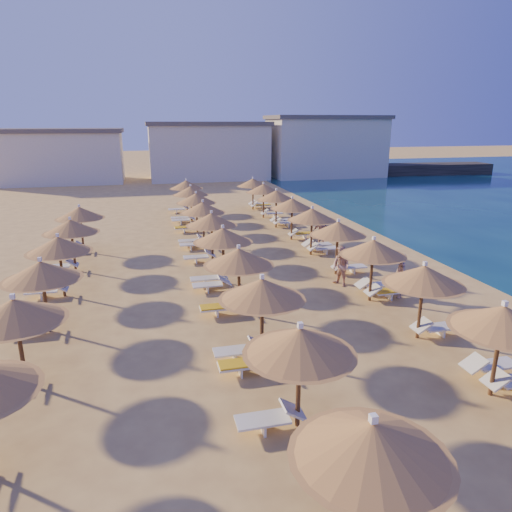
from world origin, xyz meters
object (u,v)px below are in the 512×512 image
object	(u,v)px
beachgoer_c	(321,232)
beachgoer_a	(400,276)
parasol_row_west	(223,236)
beachgoer_b	(341,266)
parasol_row_east	(338,230)
jetty	(388,170)

from	to	relation	value
beachgoer_c	beachgoer_a	distance (m)	8.84
parasol_row_west	beachgoer_b	size ratio (longest dim) A/B	20.83
parasol_row_east	beachgoer_c	distance (m)	5.68
parasol_row_east	beachgoer_b	world-z (taller)	parasol_row_east
parasol_row_west	beachgoer_a	world-z (taller)	parasol_row_west
parasol_row_east	parasol_row_west	world-z (taller)	same
parasol_row_east	beachgoer_b	size ratio (longest dim) A/B	20.83
beachgoer_c	beachgoer_a	bearing A→B (deg)	-73.48
beachgoer_a	beachgoer_b	distance (m)	2.69
beachgoer_a	parasol_row_east	bearing A→B (deg)	-146.98
jetty	beachgoer_a	size ratio (longest dim) A/B	15.66
parasol_row_east	beachgoer_a	size ratio (longest dim) A/B	20.16
jetty	beachgoer_b	world-z (taller)	beachgoer_b
beachgoer_b	beachgoer_c	bearing A→B (deg)	142.92
parasol_row_east	beachgoer_c	bearing A→B (deg)	76.28
jetty	beachgoer_c	distance (m)	41.08
jetty	beachgoer_a	bearing A→B (deg)	-115.04
beachgoer_c	beachgoer_b	bearing A→B (deg)	-88.52
beachgoer_c	beachgoer_b	world-z (taller)	beachgoer_b
beachgoer_a	beachgoer_c	bearing A→B (deg)	-168.36
beachgoer_a	jetty	bearing A→B (deg)	162.18
beachgoer_c	beachgoer_b	xyz separation A→B (m)	(-1.76, -6.90, 0.06)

